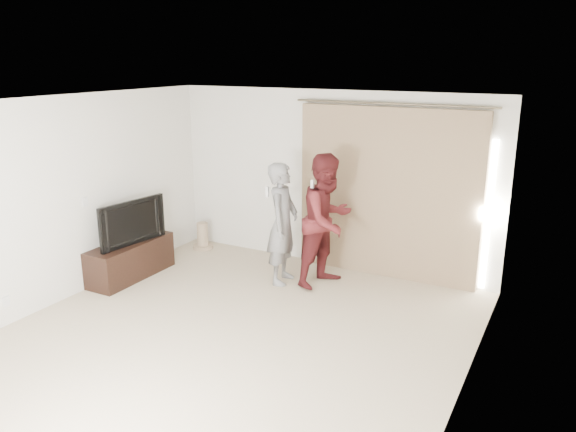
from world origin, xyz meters
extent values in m
plane|color=beige|center=(0.00, 0.00, 0.00)|extent=(5.50, 5.50, 0.00)
cube|color=white|center=(0.00, 2.75, 1.30)|extent=(5.00, 0.04, 2.60)
cube|color=white|center=(-2.50, 0.00, 1.30)|extent=(0.04, 5.50, 2.60)
cube|color=silver|center=(-2.48, 0.40, 1.20)|extent=(0.02, 0.08, 0.12)
cube|color=silver|center=(-2.48, -0.90, 0.30)|extent=(0.02, 0.08, 0.12)
cube|color=white|center=(0.00, 0.00, 2.60)|extent=(5.00, 5.50, 0.01)
cube|color=tan|center=(0.90, 2.68, 1.20)|extent=(2.60, 0.10, 2.40)
cylinder|color=brown|center=(0.90, 2.68, 2.44)|extent=(2.80, 0.03, 0.03)
cube|color=silver|center=(2.26, 2.72, 1.05)|extent=(0.08, 0.04, 2.00)
cube|color=black|center=(-2.27, 0.91, 0.26)|extent=(0.47, 1.35, 0.52)
imported|color=black|center=(-2.27, 0.91, 0.83)|extent=(0.30, 1.09, 0.62)
cylinder|color=tan|center=(-2.10, 2.40, 0.03)|extent=(0.33, 0.33, 0.05)
cylinder|color=tan|center=(-2.10, 2.40, 0.25)|extent=(0.18, 0.18, 0.38)
imported|color=slate|center=(-0.27, 1.78, 0.85)|extent=(0.50, 0.68, 1.69)
cube|color=silver|center=(-0.45, 1.68, 1.30)|extent=(0.04, 0.04, 0.14)
cube|color=silver|center=(-0.45, 1.90, 1.18)|extent=(0.05, 0.05, 0.09)
imported|color=#53181B|center=(0.30, 2.00, 0.91)|extent=(0.92, 1.05, 1.83)
cube|color=silver|center=(0.12, 1.90, 1.40)|extent=(0.04, 0.04, 0.14)
cube|color=silver|center=(0.12, 2.12, 1.28)|extent=(0.05, 0.05, 0.09)
camera|label=1|loc=(3.23, -4.68, 3.05)|focal=35.00mm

